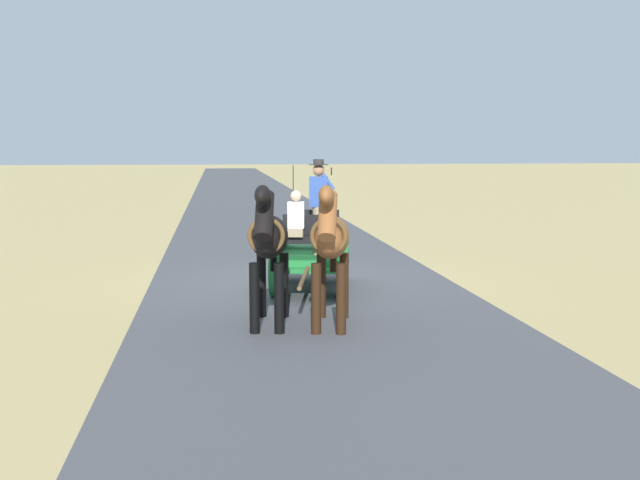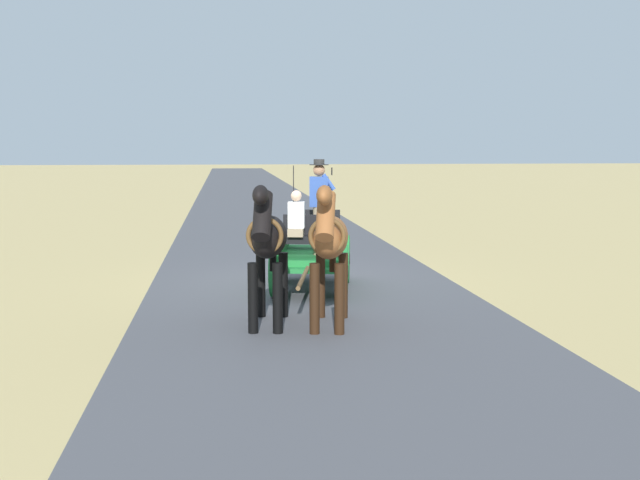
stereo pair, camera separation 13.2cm
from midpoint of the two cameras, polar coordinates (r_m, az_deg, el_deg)
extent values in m
plane|color=tan|center=(15.36, -0.97, -3.26)|extent=(200.00, 200.00, 0.00)
cube|color=#4C4C51|center=(15.35, -0.97, -3.24)|extent=(6.07, 160.00, 0.01)
cube|color=#1E7233|center=(14.66, -0.32, -1.14)|extent=(1.58, 2.38, 0.12)
cube|color=#1E7233|center=(14.59, 1.91, -0.07)|extent=(0.44, 2.07, 0.44)
cube|color=#1E7233|center=(14.67, -2.55, -0.04)|extent=(0.44, 2.07, 0.44)
cube|color=#1E7233|center=(13.47, -0.65, -2.29)|extent=(1.11, 0.43, 0.08)
cube|color=#1E7233|center=(15.87, -0.05, -1.17)|extent=(0.74, 0.33, 0.06)
cube|color=black|center=(14.01, -0.48, 0.05)|extent=(1.07, 0.54, 0.14)
cube|color=black|center=(14.16, -0.43, 1.02)|extent=(1.02, 0.26, 0.44)
cube|color=black|center=(15.10, -0.21, 0.56)|extent=(1.07, 0.54, 0.14)
cube|color=black|center=(15.25, -0.17, 1.45)|extent=(1.02, 0.26, 0.44)
cylinder|color=#1E7233|center=(13.90, 2.15, -2.34)|extent=(0.27, 0.96, 0.96)
cylinder|color=black|center=(13.90, 2.15, -2.34)|extent=(0.16, 0.23, 0.21)
cylinder|color=#1E7233|center=(13.98, -3.18, -2.29)|extent=(0.27, 0.96, 0.96)
cylinder|color=black|center=(13.98, -3.18, -2.29)|extent=(0.16, 0.23, 0.21)
cylinder|color=#1E7233|center=(15.42, 2.27, -1.41)|extent=(0.27, 0.96, 0.96)
cylinder|color=black|center=(15.42, 2.27, -1.41)|extent=(0.16, 0.23, 0.21)
cylinder|color=#1E7233|center=(15.49, -2.54, -1.37)|extent=(0.27, 0.96, 0.96)
cylinder|color=black|center=(15.49, -2.54, -1.37)|extent=(0.16, 0.23, 0.21)
cylinder|color=brown|center=(12.50, -0.96, -2.80)|extent=(0.43, 1.98, 0.07)
cylinder|color=black|center=(13.96, -1.71, 2.91)|extent=(0.02, 0.02, 1.30)
cylinder|color=#998466|center=(14.26, 0.19, 0.70)|extent=(0.22, 0.22, 0.90)
cube|color=#2D4C99|center=(14.19, 0.19, 3.63)|extent=(0.37, 0.28, 0.56)
sphere|color=#9E7051|center=(14.18, 0.20, 5.24)|extent=(0.22, 0.22, 0.22)
cylinder|color=black|center=(14.17, 0.20, 5.65)|extent=(0.36, 0.36, 0.01)
cylinder|color=black|center=(14.17, 0.20, 5.85)|extent=(0.20, 0.20, 0.10)
cylinder|color=#2D4C99|center=(14.14, 0.92, 4.34)|extent=(0.27, 0.13, 0.32)
cube|color=black|center=(14.11, 1.16, 5.15)|extent=(0.03, 0.07, 0.14)
cube|color=#998466|center=(13.89, -1.54, 0.57)|extent=(0.33, 0.37, 0.14)
cube|color=silver|center=(13.98, -1.51, 1.89)|extent=(0.33, 0.25, 0.48)
sphere|color=beige|center=(13.95, -1.51, 3.32)|extent=(0.20, 0.20, 0.20)
ellipsoid|color=brown|center=(11.57, 1.05, 0.22)|extent=(0.87, 1.64, 0.64)
cylinder|color=black|center=(11.15, 1.80, -4.44)|extent=(0.15, 0.15, 1.05)
cylinder|color=black|center=(11.18, -0.07, -4.41)|extent=(0.15, 0.15, 1.05)
cylinder|color=black|center=(12.23, 2.05, -3.42)|extent=(0.15, 0.15, 1.05)
cylinder|color=black|center=(12.25, 0.35, -3.40)|extent=(0.15, 0.15, 1.05)
cylinder|color=brown|center=(10.69, 0.77, 1.81)|extent=(0.39, 0.69, 0.73)
ellipsoid|color=brown|center=(10.45, 0.69, 3.35)|extent=(0.33, 0.57, 0.28)
cube|color=black|center=(10.71, 0.78, 2.01)|extent=(0.16, 0.50, 0.56)
cylinder|color=black|center=(12.34, 1.26, -0.77)|extent=(0.11, 0.11, 0.70)
torus|color=brown|center=(11.02, 0.87, 0.29)|extent=(0.55, 0.18, 0.55)
ellipsoid|color=black|center=(11.64, -3.55, 0.25)|extent=(0.79, 1.63, 0.64)
cylinder|color=black|center=(11.22, -2.84, -4.37)|extent=(0.15, 0.15, 1.05)
cylinder|color=black|center=(11.26, -4.70, -4.35)|extent=(0.15, 0.15, 1.05)
cylinder|color=black|center=(12.29, -2.45, -3.37)|extent=(0.15, 0.15, 1.05)
cylinder|color=black|center=(12.32, -4.14, -3.35)|extent=(0.15, 0.15, 1.05)
cylinder|color=black|center=(10.77, -3.97, 1.83)|extent=(0.36, 0.68, 0.73)
ellipsoid|color=black|center=(10.52, -4.10, 3.36)|extent=(0.30, 0.57, 0.28)
cube|color=black|center=(10.78, -3.96, 2.03)|extent=(0.14, 0.51, 0.56)
cylinder|color=black|center=(12.41, -3.23, -0.73)|extent=(0.11, 0.11, 0.70)
torus|color=brown|center=(11.09, -3.81, 0.32)|extent=(0.55, 0.15, 0.55)
camera|label=1|loc=(0.07, -89.72, 0.03)|focal=42.87mm
camera|label=2|loc=(0.07, 90.28, -0.03)|focal=42.87mm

